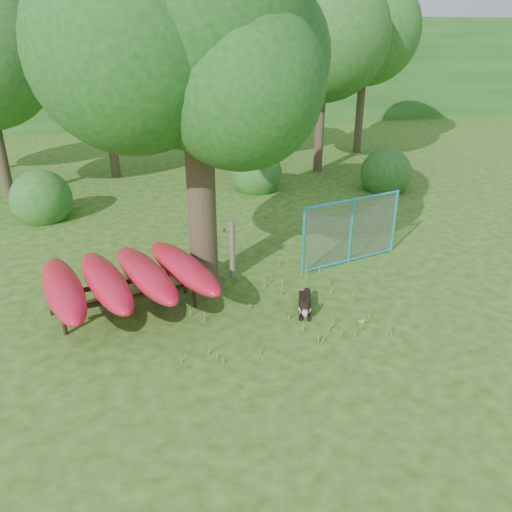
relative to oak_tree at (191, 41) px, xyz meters
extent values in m
plane|color=#254C0F|center=(0.81, -2.21, -5.07)|extent=(80.00, 80.00, 0.00)
cylinder|color=#382E1E|center=(0.05, -0.02, -2.70)|extent=(0.70, 0.70, 4.76)
cone|color=#382E1E|center=(0.05, -0.02, -4.84)|extent=(1.06, 1.06, 0.48)
sphere|color=#164E16|center=(0.05, -0.02, 0.25)|extent=(4.57, 4.57, 4.57)
sphere|color=#164E16|center=(1.26, 0.77, -0.32)|extent=(3.42, 3.42, 3.42)
sphere|color=#164E16|center=(-1.10, -0.61, -0.13)|extent=(3.61, 3.61, 3.61)
sphere|color=#164E16|center=(0.71, -1.07, -0.70)|extent=(3.04, 3.04, 3.04)
sphere|color=#164E16|center=(-0.69, 0.91, 0.63)|extent=(3.23, 3.23, 3.23)
cylinder|color=#382E1E|center=(0.61, 0.07, -2.03)|extent=(1.25, 0.82, 1.01)
cylinder|color=#382E1E|center=(-0.45, 0.08, -1.65)|extent=(1.10, 0.53, 0.97)
cylinder|color=brown|center=(0.71, 0.09, -4.37)|extent=(0.14, 0.14, 1.40)
cylinder|color=brown|center=(0.71, 0.09, -3.89)|extent=(0.38, 0.11, 0.08)
cylinder|color=black|center=(-2.81, -1.57, -4.83)|extent=(0.09, 0.09, 0.49)
cylinder|color=black|center=(-0.31, -1.08, -4.83)|extent=(0.09, 0.09, 0.49)
cylinder|color=black|center=(-2.95, -0.90, -4.83)|extent=(0.09, 0.09, 0.49)
cylinder|color=black|center=(-0.44, -0.41, -4.83)|extent=(0.09, 0.09, 0.49)
cube|color=black|center=(-1.56, -1.33, -4.56)|extent=(2.90, 0.65, 0.08)
cube|color=black|center=(-1.69, -0.65, -4.56)|extent=(2.90, 0.65, 0.08)
ellipsoid|color=red|center=(-2.78, -1.22, -4.29)|extent=(1.43, 3.02, 0.47)
ellipsoid|color=red|center=(-2.01, -1.07, -4.29)|extent=(1.52, 3.01, 0.47)
ellipsoid|color=red|center=(-1.24, -0.91, -4.29)|extent=(1.61, 3.00, 0.47)
ellipsoid|color=red|center=(-0.47, -0.76, -4.29)|extent=(1.70, 2.99, 0.47)
cube|color=black|center=(1.90, -1.62, -4.96)|extent=(0.43, 0.69, 0.22)
cube|color=silver|center=(1.82, -1.89, -4.97)|extent=(0.23, 0.19, 0.20)
sphere|color=black|center=(1.77, -2.05, -4.80)|extent=(0.24, 0.24, 0.24)
cube|color=silver|center=(1.73, -2.15, -4.83)|extent=(0.13, 0.15, 0.08)
sphere|color=silver|center=(1.69, -2.04, -4.83)|extent=(0.11, 0.11, 0.11)
sphere|color=silver|center=(1.83, -2.09, -4.83)|extent=(0.11, 0.11, 0.11)
cone|color=black|center=(1.72, -1.99, -4.67)|extent=(0.12, 0.13, 0.12)
cone|color=black|center=(1.84, -2.03, -4.67)|extent=(0.09, 0.11, 0.12)
cylinder|color=black|center=(1.70, -1.99, -5.03)|extent=(0.15, 0.29, 0.07)
cylinder|color=black|center=(1.85, -2.04, -5.03)|extent=(0.15, 0.29, 0.07)
sphere|color=black|center=(2.06, -1.30, -4.87)|extent=(0.15, 0.15, 0.15)
torus|color=#193BC2|center=(1.79, -1.97, -4.85)|extent=(0.24, 0.14, 0.23)
cylinder|color=#2AACC4|center=(2.34, -0.08, -4.25)|extent=(0.09, 0.09, 1.65)
cylinder|color=#2AACC4|center=(3.67, 0.29, -4.25)|extent=(0.09, 0.09, 1.65)
cylinder|color=#2AACC4|center=(4.99, 0.66, -4.25)|extent=(0.09, 0.09, 1.65)
cylinder|color=#2AACC4|center=(3.67, 0.29, -3.46)|extent=(2.67, 0.80, 0.06)
cylinder|color=#2AACC4|center=(3.67, 0.29, -5.03)|extent=(2.67, 0.80, 0.06)
plane|color=gray|center=(3.67, 0.29, -4.25)|extent=(2.65, 0.74, 2.75)
cylinder|color=#5A922F|center=(2.70, -2.68, -4.98)|extent=(0.02, 0.02, 0.20)
sphere|color=yellow|center=(2.70, -2.68, -4.88)|extent=(0.04, 0.04, 0.04)
sphere|color=yellow|center=(2.74, -2.66, -4.87)|extent=(0.04, 0.04, 0.04)
sphere|color=yellow|center=(2.67, -2.65, -4.89)|extent=(0.04, 0.04, 0.04)
sphere|color=yellow|center=(2.72, -2.71, -4.88)|extent=(0.04, 0.04, 0.04)
sphere|color=yellow|center=(2.68, -2.70, -4.87)|extent=(0.04, 0.04, 0.04)
cylinder|color=#382E1E|center=(-2.19, 9.79, -2.45)|extent=(0.36, 0.36, 5.25)
sphere|color=#215A1D|center=(-2.19, 9.79, 0.55)|extent=(5.20, 5.20, 5.20)
cylinder|color=#382E1E|center=(2.31, 10.79, -3.15)|extent=(0.36, 0.36, 3.85)
sphere|color=#215A1D|center=(2.31, 10.79, -0.95)|extent=(4.00, 4.00, 4.00)
cylinder|color=#382E1E|center=(5.81, 8.79, -2.69)|extent=(0.36, 0.36, 4.76)
sphere|color=#215A1D|center=(5.81, 8.79, 0.03)|extent=(4.80, 4.80, 4.80)
cylinder|color=#382E1E|center=(8.81, 11.79, -2.62)|extent=(0.36, 0.36, 4.90)
sphere|color=#215A1D|center=(8.81, 11.79, 0.18)|extent=(4.60, 4.60, 4.60)
sphere|color=#215A1D|center=(-4.19, 5.29, -5.07)|extent=(1.80, 1.80, 1.80)
sphere|color=#215A1D|center=(7.31, 5.79, -5.07)|extent=(1.80, 1.80, 1.80)
sphere|color=#215A1D|center=(2.81, 6.79, -5.07)|extent=(1.80, 1.80, 1.80)
cube|color=#215A1D|center=(0.81, 25.79, -2.07)|extent=(80.00, 12.00, 6.00)
camera|label=1|loc=(-1.07, -10.16, 0.17)|focal=35.00mm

